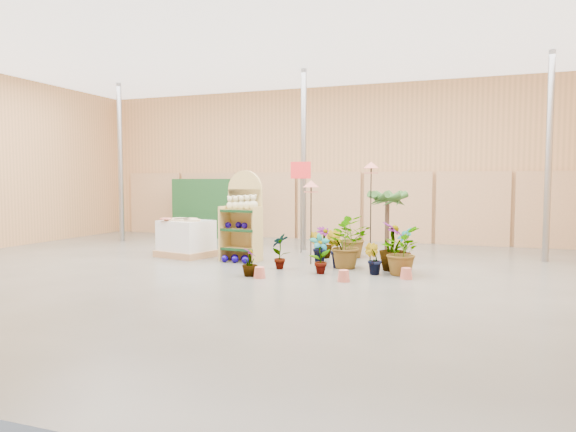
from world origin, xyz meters
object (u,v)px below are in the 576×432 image
at_px(display_shelf, 244,219).
at_px(pallet_stack, 186,238).
at_px(potted_plant_2, 343,245).
at_px(bird_table_front, 311,187).

bearing_deg(display_shelf, pallet_stack, -176.18).
height_order(display_shelf, potted_plant_2, display_shelf).
distance_m(display_shelf, potted_plant_2, 2.37).
bearing_deg(pallet_stack, potted_plant_2, 9.41).
bearing_deg(pallet_stack, display_shelf, 13.00).
height_order(display_shelf, pallet_stack, display_shelf).
xyz_separation_m(bird_table_front, potted_plant_2, (0.74, -0.21, -1.15)).
height_order(pallet_stack, potted_plant_2, potted_plant_2).
bearing_deg(display_shelf, potted_plant_2, -2.03).
bearing_deg(bird_table_front, pallet_stack, 178.09).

